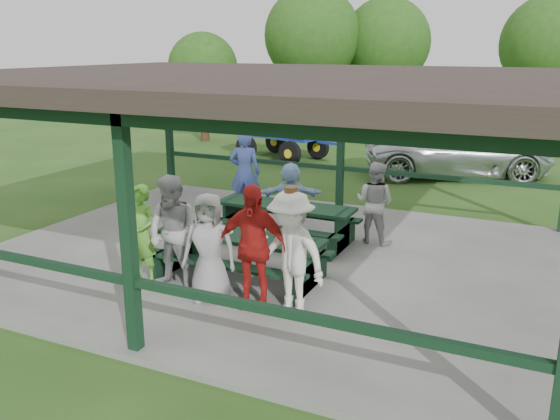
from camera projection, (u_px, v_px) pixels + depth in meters
The scene contains 20 objects.
ground at pixel (269, 260), 10.80m from camera, with size 90.00×90.00×0.00m, color #264E18.
concrete_slab at pixel (269, 257), 10.79m from camera, with size 10.00×8.00×0.10m, color slate.
pavilion_structure at pixel (268, 83), 9.95m from camera, with size 10.60×8.60×3.24m.
picnic_table_near at pixel (241, 250), 9.57m from camera, with size 2.76×1.39×0.75m.
picnic_table_far at pixel (285, 218), 11.36m from camera, with size 2.67×1.39×0.75m.
table_setting at pixel (240, 232), 9.52m from camera, with size 2.51×0.45×0.10m.
contestant_green at pixel (142, 234), 9.36m from camera, with size 0.58×0.38×1.59m, color #59A631.
contestant_grey_left at pixel (174, 234), 9.04m from camera, with size 0.88×0.68×1.80m, color #99999C.
contestant_grey_mid at pixel (209, 248), 8.67m from camera, with size 0.80×0.52×1.64m, color gray.
contestant_red at pixel (252, 247), 8.42m from camera, with size 1.07×0.45×1.83m, color red.
contestant_white_fedora at pixel (291, 253), 8.20m from camera, with size 1.29×0.95×1.84m.
spectator_lblue at pixel (291, 197), 12.01m from camera, with size 1.32×0.42×1.42m, color #8FB1DD.
spectator_blue at pixel (245, 173), 13.13m from camera, with size 0.69×0.45×1.90m, color #455AB3.
spectator_grey at pixel (375, 202), 11.27m from camera, with size 0.77×0.60×1.58m, color #9C9C9E.
pickup_truck at pixel (458, 151), 17.53m from camera, with size 2.49×5.39×1.50m, color silver.
farm_trailer at pixel (282, 138), 20.21m from camera, with size 4.09×2.36×1.42m.
tree_far_left at pixel (312, 36), 24.18m from camera, with size 3.91×3.91×6.12m.
tree_left at pixel (386, 43), 24.70m from camera, with size 3.67×3.67×5.73m.
tree_mid at pixel (550, 45), 21.73m from camera, with size 3.59×3.59×5.61m.
tree_edge_left at pixel (203, 68), 23.46m from camera, with size 2.75×2.75×4.30m.
Camera 1 is at (4.49, -9.12, 3.78)m, focal length 38.00 mm.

